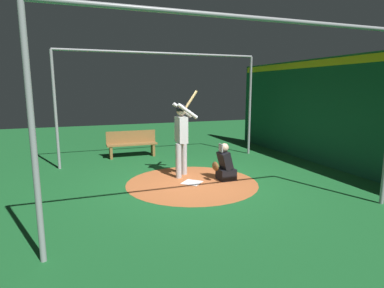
# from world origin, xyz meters

# --- Properties ---
(ground_plane) EXTENTS (25.83, 25.83, 0.00)m
(ground_plane) POSITION_xyz_m (0.00, 0.00, 0.00)
(ground_plane) COLOR #195B28
(dirt_circle) EXTENTS (3.14, 3.14, 0.01)m
(dirt_circle) POSITION_xyz_m (0.00, 0.00, 0.00)
(dirt_circle) COLOR #B76033
(dirt_circle) RESTS_ON ground
(home_plate) EXTENTS (0.59, 0.59, 0.01)m
(home_plate) POSITION_xyz_m (0.00, 0.00, 0.01)
(home_plate) COLOR white
(home_plate) RESTS_ON dirt_circle
(batter) EXTENTS (0.68, 0.49, 2.19)m
(batter) POSITION_xyz_m (0.03, -0.66, 1.14)
(batter) COLOR #B3B3B7
(batter) RESTS_ON ground
(catcher) EXTENTS (0.58, 0.40, 0.92)m
(catcher) POSITION_xyz_m (-0.85, 0.03, 0.36)
(catcher) COLOR black
(catcher) RESTS_ON ground
(back_wall) EXTENTS (0.22, 9.83, 3.10)m
(back_wall) POSITION_xyz_m (-4.32, 0.00, 1.56)
(back_wall) COLOR #145133
(back_wall) RESTS_ON ground
(cage_frame) EXTENTS (6.14, 5.21, 3.29)m
(cage_frame) POSITION_xyz_m (0.00, 0.00, 2.31)
(cage_frame) COLOR gray
(cage_frame) RESTS_ON ground
(bench) EXTENTS (1.62, 0.36, 0.85)m
(bench) POSITION_xyz_m (0.84, -3.45, 0.44)
(bench) COLOR olive
(bench) RESTS_ON ground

